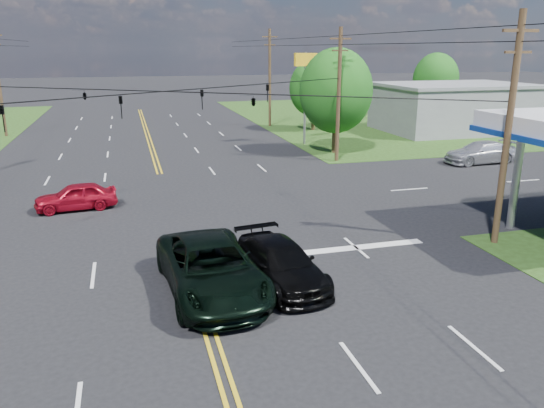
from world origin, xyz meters
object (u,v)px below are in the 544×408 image
object	(u,v)px
retail_ne	(453,109)
tree_right_a	(336,91)
pickup_dkgreen	(211,268)
pole_se	(508,129)
pole_ne	(339,94)
suv_black	(281,263)
tree_right_b	(314,88)
pole_right_far	(270,77)
tree_far_r	(436,79)

from	to	relation	value
retail_ne	tree_right_a	bearing A→B (deg)	-153.43
pickup_dkgreen	retail_ne	bearing A→B (deg)	41.92
pole_se	pole_ne	world-z (taller)	same
pole_se	suv_black	distance (m)	10.93
tree_right_a	tree_right_b	size ratio (longest dim) A/B	1.15
pole_right_far	pickup_dkgreen	xyz separation A→B (m)	(-12.50, -38.58, -4.27)
pole_se	pickup_dkgreen	world-z (taller)	pole_se
pole_ne	tree_far_r	world-z (taller)	pole_ne
retail_ne	pole_ne	distance (m)	20.43
retail_ne	pole_right_far	world-z (taller)	pole_right_far
tree_right_b	suv_black	size ratio (longest dim) A/B	1.39
pole_right_far	tree_right_a	xyz separation A→B (m)	(1.00, -16.00, -0.30)
tree_right_b	pickup_dkgreen	distance (m)	38.25
pole_ne	pole_se	bearing A→B (deg)	-90.00
tree_right_a	tree_right_b	distance (m)	12.27
pole_right_far	tree_far_r	bearing A→B (deg)	5.44
suv_black	tree_far_r	bearing A→B (deg)	44.74
tree_right_b	pickup_dkgreen	size ratio (longest dim) A/B	1.09
pole_ne	pickup_dkgreen	xyz separation A→B (m)	(-12.50, -19.58, -4.02)
retail_ne	pole_right_far	bearing A→B (deg)	154.80
pickup_dkgreen	tree_right_a	bearing A→B (deg)	55.02
retail_ne	pole_ne	xyz separation A→B (m)	(-17.00, -11.00, 2.72)
suv_black	retail_ne	bearing A→B (deg)	40.64
tree_far_r	suv_black	xyz separation A→B (m)	(-31.00, -40.46, -3.80)
pole_ne	pickup_dkgreen	size ratio (longest dim) A/B	1.47
pole_right_far	suv_black	size ratio (longest dim) A/B	1.96
tree_far_r	pickup_dkgreen	distance (m)	52.75
tree_far_r	pickup_dkgreen	size ratio (longest dim) A/B	1.18
tree_far_r	suv_black	distance (m)	51.11
pickup_dkgreen	pole_right_far	bearing A→B (deg)	67.94
pole_ne	pole_right_far	distance (m)	19.00
tree_far_r	retail_ne	bearing A→B (deg)	-111.80
tree_right_a	pickup_dkgreen	bearing A→B (deg)	-120.87
retail_ne	pickup_dkgreen	distance (m)	42.51
tree_right_b	suv_black	xyz separation A→B (m)	(-13.50, -34.46, -3.48)
retail_ne	tree_right_a	size ratio (longest dim) A/B	1.71
pole_ne	tree_right_a	distance (m)	3.16
pole_se	tree_far_r	distance (m)	44.30
retail_ne	pole_right_far	xyz separation A→B (m)	(-17.00, 8.00, 2.97)
suv_black	tree_right_a	bearing A→B (deg)	56.10
pole_se	retail_ne	bearing A→B (deg)	59.62
pole_right_far	tree_right_b	world-z (taller)	pole_right_far
suv_black	pickup_dkgreen	bearing A→B (deg)	175.09
retail_ne	tree_far_r	bearing A→B (deg)	68.20
pole_ne	tree_far_r	bearing A→B (deg)	45.00
retail_ne	tree_right_b	xyz separation A→B (m)	(-13.50, 4.00, 2.02)
pole_ne	tree_right_b	world-z (taller)	pole_ne
tree_right_a	pickup_dkgreen	distance (m)	26.61
tree_right_b	suv_black	world-z (taller)	tree_right_b
pole_se	pole_right_far	distance (m)	37.00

